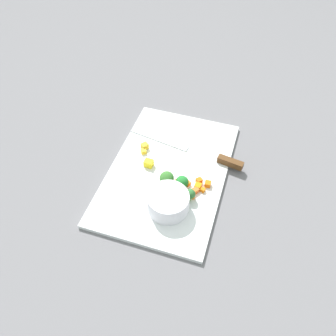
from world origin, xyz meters
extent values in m
plane|color=slate|center=(0.00, 0.00, 0.00)|extent=(4.00, 4.00, 0.00)
cube|color=white|center=(0.00, 0.00, 0.01)|extent=(0.46, 0.30, 0.01)
cylinder|color=silver|center=(0.12, 0.04, 0.04)|extent=(0.10, 0.10, 0.05)
cube|color=silver|center=(-0.11, -0.06, 0.01)|extent=(0.05, 0.18, 0.00)
cube|color=#523117|center=(-0.07, 0.15, 0.02)|extent=(0.03, 0.07, 0.02)
cube|color=orange|center=(0.04, 0.04, 0.02)|extent=(0.02, 0.02, 0.02)
cube|color=orange|center=(0.05, 0.09, 0.02)|extent=(0.02, 0.02, 0.01)
cube|color=orange|center=(0.05, 0.02, 0.02)|extent=(0.01, 0.01, 0.01)
cube|color=orange|center=(0.03, 0.06, 0.02)|extent=(0.02, 0.02, 0.01)
cube|color=orange|center=(0.02, 0.11, 0.02)|extent=(0.02, 0.02, 0.01)
cube|color=orange|center=(0.03, 0.09, 0.02)|extent=(0.02, 0.02, 0.01)
cube|color=orange|center=(0.06, 0.07, 0.02)|extent=(0.02, 0.02, 0.01)
cube|color=orange|center=(0.05, 0.04, 0.02)|extent=(0.02, 0.02, 0.01)
cube|color=orange|center=(0.01, 0.09, 0.02)|extent=(0.02, 0.02, 0.01)
cube|color=orange|center=(0.04, 0.11, 0.02)|extent=(0.01, 0.01, 0.01)
cube|color=orange|center=(0.07, 0.08, 0.02)|extent=(0.02, 0.02, 0.01)
cube|color=orange|center=(0.03, 0.01, 0.02)|extent=(0.02, 0.02, 0.01)
cube|color=yellow|center=(-0.06, -0.09, 0.02)|extent=(0.02, 0.02, 0.02)
cube|color=yellow|center=(-0.04, -0.08, 0.02)|extent=(0.02, 0.02, 0.01)
cube|color=yellow|center=(0.00, -0.05, 0.02)|extent=(0.02, 0.02, 0.02)
cylinder|color=#86B66C|center=(0.07, 0.08, 0.02)|extent=(0.01, 0.01, 0.02)
sphere|color=#2F6730|center=(0.07, 0.08, 0.03)|extent=(0.03, 0.03, 0.03)
cylinder|color=#98B362|center=(0.04, 0.05, 0.02)|extent=(0.01, 0.01, 0.01)
sphere|color=#247A2F|center=(0.04, 0.05, 0.03)|extent=(0.03, 0.03, 0.03)
cylinder|color=#94B95E|center=(0.04, 0.01, 0.02)|extent=(0.01, 0.01, 0.01)
sphere|color=#38732D|center=(0.04, 0.01, 0.03)|extent=(0.04, 0.04, 0.04)
camera|label=1|loc=(0.57, 0.18, 0.72)|focal=36.96mm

